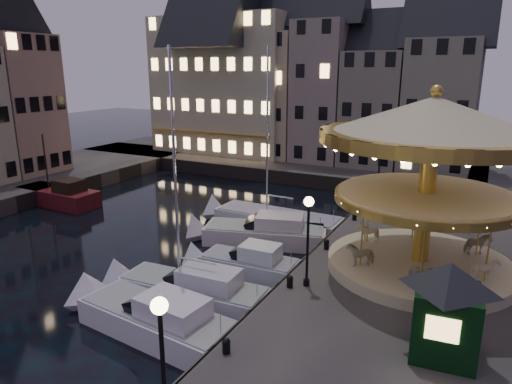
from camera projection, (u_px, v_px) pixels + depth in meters
The scene contains 28 objects.
ground at pixel (167, 287), 23.28m from camera, with size 160.00×160.00×0.00m, color black.
quay_east at pixel (475, 285), 22.02m from camera, with size 16.00×56.00×1.30m, color #474442.
quay_north at pixel (267, 162), 50.64m from camera, with size 44.00×12.00×1.30m, color #474442.
quaywall_e at pixel (319, 255), 25.58m from camera, with size 0.15×44.00×1.30m, color #47423A.
quaywall_n at pixel (258, 175), 44.61m from camera, with size 48.00×0.15×1.30m, color #47423A.
streetlamp_a at pixel (162, 350), 11.31m from camera, with size 0.44×0.44×4.17m.
streetlamp_b at pixel (308, 229), 19.88m from camera, with size 0.44×0.44×4.17m.
streetlamp_c at pixel (379, 169), 31.43m from camera, with size 0.44×0.44×4.17m.
bollard_a at pixel (226, 345), 15.64m from camera, with size 0.30×0.30×0.57m.
bollard_b at pixel (290, 281), 20.35m from camera, with size 0.30×0.30×0.57m.
bollard_c at pixel (327, 244), 24.63m from camera, with size 0.30×0.30×0.57m.
bollard_d at pixel (355, 216), 29.34m from camera, with size 0.30×0.30×0.57m.
townhouse_na at pixel (190, 93), 55.58m from camera, with size 5.50×8.00×12.80m.
townhouse_nb at pixel (228, 90), 53.03m from camera, with size 6.16×8.00×13.80m.
townhouse_nc at pixel (276, 87), 50.21m from camera, with size 6.82×8.00×14.80m.
townhouse_nd at pixel (326, 83), 47.52m from camera, with size 5.50×8.00×15.80m.
townhouse_ne at pixel (377, 99), 45.49m from camera, with size 6.16×8.00×12.80m.
townhouse_nf at pixel (442, 96), 42.67m from camera, with size 6.82×8.00×13.80m.
townhouse_wc at pixel (11, 94), 41.98m from camera, with size 8.80×5.50×14.20m.
hotel_corner at pixel (229, 77), 52.61m from camera, with size 17.60×9.00×16.80m.
motorboat_b at pixel (151, 318), 19.11m from camera, with size 8.39×3.16×2.15m.
motorboat_c at pixel (186, 290), 21.51m from camera, with size 8.34×2.56×11.05m.
motorboat_d at pixel (242, 265), 24.32m from camera, with size 6.26×2.23×2.15m.
motorboat_e at pixel (259, 233), 28.92m from camera, with size 8.68×4.79×2.15m.
motorboat_f at pixel (271, 220), 31.86m from camera, with size 9.94×2.84×13.23m.
red_fishing_boat at pixel (59, 196), 37.06m from camera, with size 7.32×2.62×5.89m.
carousel at pixel (431, 152), 20.67m from camera, with size 10.05×10.05×8.79m.
ticket_kiosk at pixel (448, 294), 15.04m from camera, with size 3.29×3.29×3.85m.
Camera 1 is at (13.83, -16.69, 10.80)m, focal length 32.00 mm.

